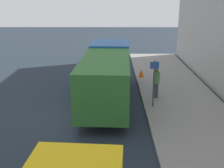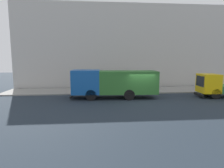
{
  "view_description": "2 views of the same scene",
  "coord_description": "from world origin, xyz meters",
  "px_view_note": "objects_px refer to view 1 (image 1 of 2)",
  "views": [
    {
      "loc": [
        1.38,
        -11.87,
        5.67
      ],
      "look_at": [
        1.3,
        2.12,
        1.14
      ],
      "focal_mm": 44.2,
      "sensor_mm": 36.0,
      "label": 1
    },
    {
      "loc": [
        -17.39,
        4.37,
        3.9
      ],
      "look_at": [
        1.57,
        2.7,
        1.36
      ],
      "focal_mm": 29.92,
      "sensor_mm": 36.0,
      "label": 2
    }
  ],
  "objects_px": {
    "large_utility_truck": "(107,73)",
    "traffic_cone_orange": "(141,73)",
    "pedestrian_walking": "(156,82)",
    "street_sign_post": "(154,80)"
  },
  "relations": [
    {
      "from": "traffic_cone_orange",
      "to": "street_sign_post",
      "type": "relative_size",
      "value": 0.23
    },
    {
      "from": "street_sign_post",
      "to": "large_utility_truck",
      "type": "bearing_deg",
      "value": 156.26
    },
    {
      "from": "large_utility_truck",
      "to": "pedestrian_walking",
      "type": "distance_m",
      "value": 2.8
    },
    {
      "from": "large_utility_truck",
      "to": "pedestrian_walking",
      "type": "bearing_deg",
      "value": 7.79
    },
    {
      "from": "street_sign_post",
      "to": "pedestrian_walking",
      "type": "bearing_deg",
      "value": 75.88
    },
    {
      "from": "pedestrian_walking",
      "to": "traffic_cone_orange",
      "type": "xyz_separation_m",
      "value": [
        -0.41,
        4.13,
        -0.62
      ]
    },
    {
      "from": "large_utility_truck",
      "to": "traffic_cone_orange",
      "type": "bearing_deg",
      "value": 64.64
    },
    {
      "from": "large_utility_truck",
      "to": "traffic_cone_orange",
      "type": "distance_m",
      "value": 5.1
    },
    {
      "from": "pedestrian_walking",
      "to": "traffic_cone_orange",
      "type": "relative_size",
      "value": 3.01
    },
    {
      "from": "traffic_cone_orange",
      "to": "street_sign_post",
      "type": "bearing_deg",
      "value": -89.14
    }
  ]
}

